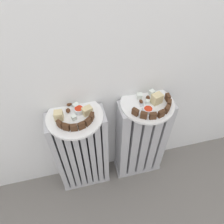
% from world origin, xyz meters
% --- Properties ---
extents(ground_plane, '(6.00, 6.00, 0.00)m').
position_xyz_m(ground_plane, '(0.00, 0.00, 0.00)').
color(ground_plane, slate).
extents(radiator_left, '(0.29, 0.12, 0.60)m').
position_xyz_m(radiator_left, '(-0.17, 0.28, 0.30)').
color(radiator_left, '#B2B2B7').
rests_on(radiator_left, ground_plane).
extents(radiator_right, '(0.29, 0.12, 0.60)m').
position_xyz_m(radiator_right, '(0.17, 0.28, 0.30)').
color(radiator_right, '#B2B2B7').
rests_on(radiator_right, ground_plane).
extents(plate_left, '(0.26, 0.26, 0.01)m').
position_xyz_m(plate_left, '(-0.17, 0.28, 0.61)').
color(plate_left, white).
rests_on(plate_left, radiator_left).
extents(plate_right, '(0.26, 0.26, 0.01)m').
position_xyz_m(plate_right, '(0.17, 0.28, 0.61)').
color(plate_right, white).
rests_on(plate_right, radiator_right).
extents(dark_cake_slice_left_0, '(0.03, 0.03, 0.03)m').
position_xyz_m(dark_cake_slice_left_0, '(-0.24, 0.23, 0.63)').
color(dark_cake_slice_left_0, '#472B19').
rests_on(dark_cake_slice_left_0, plate_left).
extents(dark_cake_slice_left_1, '(0.03, 0.03, 0.03)m').
position_xyz_m(dark_cake_slice_left_1, '(-0.22, 0.21, 0.63)').
color(dark_cake_slice_left_1, '#472B19').
rests_on(dark_cake_slice_left_1, plate_left).
extents(dark_cake_slice_left_2, '(0.03, 0.02, 0.03)m').
position_xyz_m(dark_cake_slice_left_2, '(-0.19, 0.20, 0.63)').
color(dark_cake_slice_left_2, '#472B19').
rests_on(dark_cake_slice_left_2, plate_left).
extents(dark_cake_slice_left_3, '(0.03, 0.02, 0.03)m').
position_xyz_m(dark_cake_slice_left_3, '(-0.15, 0.20, 0.63)').
color(dark_cake_slice_left_3, '#472B19').
rests_on(dark_cake_slice_left_3, plate_left).
extents(dark_cake_slice_left_4, '(0.03, 0.03, 0.03)m').
position_xyz_m(dark_cake_slice_left_4, '(-0.12, 0.22, 0.63)').
color(dark_cake_slice_left_4, '#472B19').
rests_on(dark_cake_slice_left_4, plate_left).
extents(dark_cake_slice_left_5, '(0.03, 0.03, 0.03)m').
position_xyz_m(dark_cake_slice_left_5, '(-0.10, 0.24, 0.63)').
color(dark_cake_slice_left_5, '#472B19').
rests_on(dark_cake_slice_left_5, plate_left).
extents(marble_cake_slice_left_0, '(0.05, 0.04, 0.04)m').
position_xyz_m(marble_cake_slice_left_0, '(-0.12, 0.28, 0.63)').
color(marble_cake_slice_left_0, beige).
rests_on(marble_cake_slice_left_0, plate_left).
extents(marble_cake_slice_left_1, '(0.04, 0.04, 0.04)m').
position_xyz_m(marble_cake_slice_left_1, '(-0.24, 0.28, 0.64)').
color(marble_cake_slice_left_1, beige).
rests_on(marble_cake_slice_left_1, plate_left).
extents(turkish_delight_left_0, '(0.03, 0.03, 0.02)m').
position_xyz_m(turkish_delight_left_0, '(-0.16, 0.33, 0.63)').
color(turkish_delight_left_0, white).
rests_on(turkish_delight_left_0, plate_left).
extents(turkish_delight_left_1, '(0.03, 0.03, 0.02)m').
position_xyz_m(turkish_delight_left_1, '(-0.18, 0.26, 0.63)').
color(turkish_delight_left_1, white).
rests_on(turkish_delight_left_1, plate_left).
extents(medjool_date_left_0, '(0.03, 0.03, 0.02)m').
position_xyz_m(medjool_date_left_0, '(-0.19, 0.35, 0.62)').
color(medjool_date_left_0, '#4C2814').
rests_on(medjool_date_left_0, plate_left).
extents(medjool_date_left_1, '(0.02, 0.03, 0.02)m').
position_xyz_m(medjool_date_left_1, '(-0.20, 0.31, 0.62)').
color(medjool_date_left_1, '#4C2814').
rests_on(medjool_date_left_1, plate_left).
extents(jam_bowl_left, '(0.05, 0.05, 0.02)m').
position_xyz_m(jam_bowl_left, '(-0.15, 0.30, 0.63)').
color(jam_bowl_left, white).
rests_on(jam_bowl_left, plate_left).
extents(dark_cake_slice_right_0, '(0.03, 0.03, 0.03)m').
position_xyz_m(dark_cake_slice_right_0, '(0.09, 0.22, 0.63)').
color(dark_cake_slice_right_0, '#472B19').
rests_on(dark_cake_slice_right_0, plate_right).
extents(dark_cake_slice_right_1, '(0.03, 0.03, 0.03)m').
position_xyz_m(dark_cake_slice_right_1, '(0.12, 0.19, 0.63)').
color(dark_cake_slice_right_1, '#472B19').
rests_on(dark_cake_slice_right_1, plate_right).
extents(dark_cake_slice_right_2, '(0.03, 0.02, 0.03)m').
position_xyz_m(dark_cake_slice_right_2, '(0.16, 0.18, 0.63)').
color(dark_cake_slice_right_2, '#472B19').
rests_on(dark_cake_slice_right_2, plate_right).
extents(dark_cake_slice_right_3, '(0.03, 0.02, 0.03)m').
position_xyz_m(dark_cake_slice_right_3, '(0.20, 0.18, 0.63)').
color(dark_cake_slice_right_3, '#472B19').
rests_on(dark_cake_slice_right_3, plate_right).
extents(dark_cake_slice_right_4, '(0.03, 0.03, 0.03)m').
position_xyz_m(dark_cake_slice_right_4, '(0.24, 0.20, 0.63)').
color(dark_cake_slice_right_4, '#472B19').
rests_on(dark_cake_slice_right_4, plate_right).
extents(dark_cake_slice_right_5, '(0.03, 0.03, 0.03)m').
position_xyz_m(dark_cake_slice_right_5, '(0.26, 0.24, 0.63)').
color(dark_cake_slice_right_5, '#472B19').
rests_on(dark_cake_slice_right_5, plate_right).
extents(dark_cake_slice_right_6, '(0.02, 0.03, 0.03)m').
position_xyz_m(dark_cake_slice_right_6, '(0.27, 0.28, 0.63)').
color(dark_cake_slice_right_6, '#472B19').
rests_on(dark_cake_slice_right_6, plate_right).
extents(marble_cake_slice_right_0, '(0.06, 0.05, 0.05)m').
position_xyz_m(marble_cake_slice_right_0, '(0.22, 0.27, 0.64)').
color(marble_cake_slice_right_0, beige).
rests_on(marble_cake_slice_right_0, plate_right).
extents(turkish_delight_right_0, '(0.03, 0.03, 0.02)m').
position_xyz_m(turkish_delight_right_0, '(0.22, 0.33, 0.63)').
color(turkish_delight_right_0, white).
rests_on(turkish_delight_right_0, plate_right).
extents(turkish_delight_right_1, '(0.03, 0.03, 0.02)m').
position_xyz_m(turkish_delight_right_1, '(0.17, 0.28, 0.62)').
color(turkish_delight_right_1, white).
rests_on(turkish_delight_right_1, plate_right).
extents(turkish_delight_right_2, '(0.03, 0.03, 0.03)m').
position_xyz_m(turkish_delight_right_2, '(0.15, 0.32, 0.63)').
color(turkish_delight_right_2, white).
rests_on(turkish_delight_right_2, plate_right).
extents(medjool_date_right_0, '(0.02, 0.03, 0.02)m').
position_xyz_m(medjool_date_right_0, '(0.24, 0.31, 0.62)').
color(medjool_date_right_0, '#4C2814').
rests_on(medjool_date_right_0, plate_right).
extents(medjool_date_right_1, '(0.03, 0.03, 0.02)m').
position_xyz_m(medjool_date_right_1, '(0.19, 0.30, 0.62)').
color(medjool_date_right_1, '#4C2814').
rests_on(medjool_date_right_1, plate_right).
extents(medjool_date_right_2, '(0.02, 0.03, 0.02)m').
position_xyz_m(medjool_date_right_2, '(0.15, 0.29, 0.62)').
color(medjool_date_right_2, '#4C2814').
rests_on(medjool_date_right_2, plate_right).
extents(jam_bowl_right, '(0.05, 0.05, 0.02)m').
position_xyz_m(jam_bowl_right, '(0.16, 0.23, 0.63)').
color(jam_bowl_right, white).
rests_on(jam_bowl_right, plate_right).
extents(fork, '(0.03, 0.10, 0.00)m').
position_xyz_m(fork, '(0.14, 0.24, 0.62)').
color(fork, '#B7B7BC').
rests_on(fork, plate_right).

